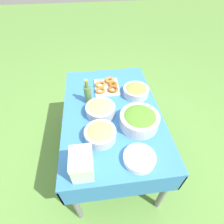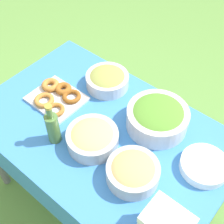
% 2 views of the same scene
% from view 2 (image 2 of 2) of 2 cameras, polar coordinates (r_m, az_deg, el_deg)
% --- Properties ---
extents(ground_plane, '(14.00, 14.00, 0.00)m').
position_cam_2_polar(ground_plane, '(2.26, -1.44, -14.94)').
color(ground_plane, '#609342').
extents(picnic_table, '(1.33, 0.86, 0.75)m').
position_cam_2_polar(picnic_table, '(1.69, -1.86, -5.18)').
color(picnic_table, '#387AC6').
rests_on(picnic_table, ground_plane).
extents(salad_bowl, '(0.31, 0.31, 0.13)m').
position_cam_2_polar(salad_bowl, '(1.59, 8.32, -0.87)').
color(salad_bowl, silver).
rests_on(salad_bowl, picnic_table).
extents(pasta_bowl, '(0.26, 0.26, 0.10)m').
position_cam_2_polar(pasta_bowl, '(1.52, -3.59, -4.67)').
color(pasta_bowl, '#B2B7BC').
rests_on(pasta_bowl, picnic_table).
extents(donut_platter, '(0.30, 0.27, 0.05)m').
position_cam_2_polar(donut_platter, '(1.76, -10.12, 2.79)').
color(donut_platter, silver).
rests_on(donut_platter, picnic_table).
extents(plate_stack, '(0.22, 0.22, 0.05)m').
position_cam_2_polar(plate_stack, '(1.52, 16.50, -9.40)').
color(plate_stack, white).
rests_on(plate_stack, picnic_table).
extents(olive_oil_bottle, '(0.06, 0.06, 0.25)m').
position_cam_2_polar(olive_oil_bottle, '(1.52, -10.78, -2.72)').
color(olive_oil_bottle, '#4C7238').
rests_on(olive_oil_bottle, picnic_table).
extents(bread_bowl, '(0.24, 0.24, 0.10)m').
position_cam_2_polar(bread_bowl, '(1.41, 3.85, -10.76)').
color(bread_bowl, '#B2B7BC').
rests_on(bread_bowl, picnic_table).
extents(olive_bowl, '(0.25, 0.25, 0.10)m').
position_cam_2_polar(olive_bowl, '(1.79, -0.87, 5.97)').
color(olive_bowl, silver).
rests_on(olive_bowl, picnic_table).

